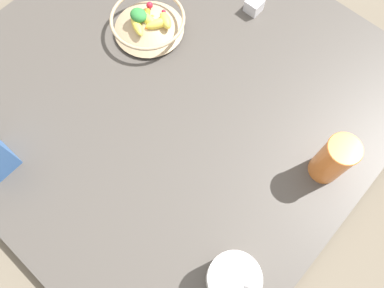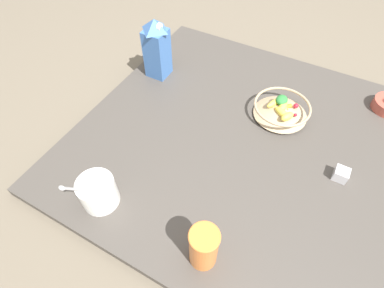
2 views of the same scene
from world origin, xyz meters
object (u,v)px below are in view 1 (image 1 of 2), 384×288
spice_jar (254,6)px  fruit_bowl (148,23)px  yogurt_tub (233,279)px  drinking_cup (334,159)px

spice_jar → fruit_bowl: bearing=55.7°
fruit_bowl → yogurt_tub: size_ratio=0.99×
fruit_bowl → drinking_cup: bearing=178.9°
yogurt_tub → spice_jar: bearing=-55.1°
drinking_cup → spice_jar: 0.55m
fruit_bowl → spice_jar: bearing=-124.3°
drinking_cup → spice_jar: (0.46, -0.29, -0.06)m
drinking_cup → spice_jar: bearing=-31.7°
fruit_bowl → spice_jar: 0.33m
yogurt_tub → spice_jar: yogurt_tub is taller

